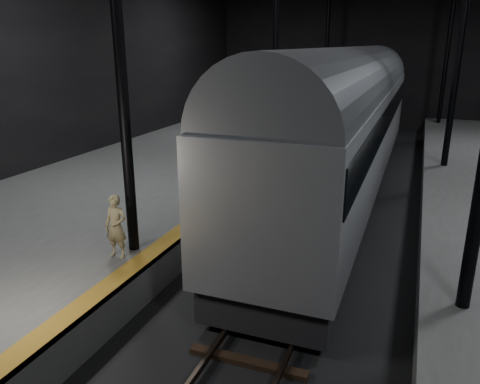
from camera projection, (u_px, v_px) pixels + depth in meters
The scene contains 6 objects.
ground at pixel (314, 246), 14.42m from camera, with size 44.00×44.00×0.00m, color black.
platform_left at pixel (109, 202), 16.83m from camera, with size 9.00×43.80×1.00m, color #50504D.
tactile_strip at pixel (217, 203), 15.23m from camera, with size 0.50×43.80×0.01m, color #8E6519.
track at pixel (314, 244), 14.40m from camera, with size 2.40×43.00×0.24m.
train at pixel (347, 119), 17.94m from camera, with size 3.20×21.38×5.71m.
woman at pixel (116, 226), 11.16m from camera, with size 0.57×0.38×1.57m, color #998A5D.
Camera 1 is at (2.60, -13.18, 5.96)m, focal length 35.00 mm.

